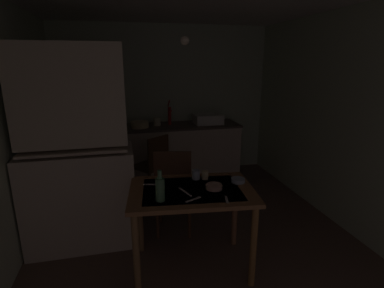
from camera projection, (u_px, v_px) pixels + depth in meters
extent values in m
plane|color=brown|center=(197.00, 243.00, 3.14)|extent=(5.35, 5.35, 0.00)
cube|color=#B5CAAE|center=(165.00, 102.00, 4.91)|extent=(3.50, 0.10, 2.42)
cube|color=beige|center=(355.00, 123.00, 3.20)|extent=(0.10, 4.45, 2.42)
cube|color=beige|center=(82.00, 198.00, 3.04)|extent=(1.07, 0.52, 1.01)
cube|color=beige|center=(71.00, 95.00, 2.75)|extent=(0.98, 0.45, 0.93)
cube|color=beige|center=(76.00, 148.00, 2.87)|extent=(0.96, 0.47, 0.02)
cube|color=beige|center=(182.00, 152.00, 4.82)|extent=(1.77, 0.60, 0.86)
cube|color=brown|center=(182.00, 126.00, 4.70)|extent=(1.80, 0.63, 0.03)
sphere|color=#2D2823|center=(169.00, 157.00, 4.45)|extent=(0.02, 0.02, 0.02)
cube|color=white|center=(208.00, 119.00, 4.77)|extent=(0.44, 0.34, 0.15)
cube|color=black|center=(208.00, 115.00, 4.75)|extent=(0.38, 0.28, 0.01)
cylinder|color=#B21E19|center=(170.00, 116.00, 4.66)|extent=(0.05, 0.05, 0.28)
cylinder|color=#B21E19|center=(170.00, 110.00, 4.57)|extent=(0.03, 0.12, 0.03)
cylinder|color=#AD201C|center=(169.00, 103.00, 4.67)|extent=(0.02, 0.16, 0.12)
cylinder|color=beige|center=(140.00, 125.00, 4.49)|extent=(0.27, 0.27, 0.09)
cylinder|color=beige|center=(157.00, 122.00, 4.63)|extent=(0.11, 0.11, 0.12)
cube|color=brown|center=(192.00, 191.00, 2.59)|extent=(1.15, 0.84, 0.04)
cube|color=white|center=(192.00, 189.00, 2.58)|extent=(0.90, 0.65, 0.00)
cylinder|color=olive|center=(136.00, 255.00, 2.35)|extent=(0.06, 0.06, 0.74)
cylinder|color=olive|center=(253.00, 247.00, 2.46)|extent=(0.06, 0.06, 0.74)
cylinder|color=brown|center=(140.00, 217.00, 2.92)|extent=(0.06, 0.06, 0.74)
cylinder|color=#8F5E3E|center=(235.00, 212.00, 3.03)|extent=(0.06, 0.06, 0.74)
cube|color=#4D2E1A|center=(174.00, 195.00, 3.28)|extent=(0.47, 0.47, 0.03)
cube|color=#4A2F1E|center=(173.00, 177.00, 3.03)|extent=(0.38, 0.10, 0.54)
cylinder|color=#4D2E1A|center=(189.00, 206.00, 3.51)|extent=(0.04, 0.04, 0.42)
cylinder|color=#4D2E1A|center=(160.00, 206.00, 3.50)|extent=(0.04, 0.04, 0.42)
cylinder|color=#4D2E1A|center=(189.00, 220.00, 3.18)|extent=(0.04, 0.04, 0.42)
cylinder|color=#4D2E1A|center=(158.00, 221.00, 3.18)|extent=(0.04, 0.04, 0.42)
cube|color=#4C341B|center=(150.00, 166.00, 4.20)|extent=(0.56, 0.56, 0.03)
cube|color=#4C3119|center=(158.00, 153.00, 4.02)|extent=(0.31, 0.26, 0.44)
cylinder|color=#4C341B|center=(150.00, 174.00, 4.48)|extent=(0.04, 0.04, 0.41)
cylinder|color=#4C341B|center=(133.00, 181.00, 4.23)|extent=(0.04, 0.04, 0.41)
cylinder|color=#4C341B|center=(167.00, 180.00, 4.28)|extent=(0.04, 0.04, 0.41)
cylinder|color=#4C341B|center=(150.00, 187.00, 4.02)|extent=(0.04, 0.04, 0.41)
cylinder|color=tan|center=(214.00, 187.00, 2.59)|extent=(0.15, 0.15, 0.04)
cylinder|color=#9EB2C6|center=(238.00, 180.00, 2.73)|extent=(0.13, 0.13, 0.04)
cylinder|color=#9EB2C6|center=(196.00, 175.00, 2.79)|extent=(0.07, 0.07, 0.09)
cylinder|color=beige|center=(205.00, 175.00, 2.80)|extent=(0.06, 0.06, 0.08)
cylinder|color=#4C7F56|center=(160.00, 190.00, 2.34)|extent=(0.07, 0.07, 0.19)
cylinder|color=#4C7F56|center=(160.00, 174.00, 2.31)|extent=(0.03, 0.03, 0.07)
cube|color=silver|center=(185.00, 192.00, 2.52)|extent=(0.08, 0.19, 0.00)
cube|color=beige|center=(193.00, 199.00, 2.38)|extent=(0.15, 0.08, 0.00)
cube|color=beige|center=(150.00, 184.00, 2.67)|extent=(0.13, 0.06, 0.00)
cube|color=beige|center=(227.00, 199.00, 2.38)|extent=(0.05, 0.13, 0.00)
sphere|color=#F9EFCC|center=(185.00, 41.00, 2.70)|extent=(0.08, 0.08, 0.08)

